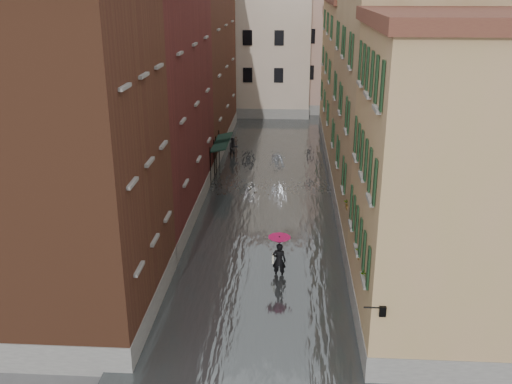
% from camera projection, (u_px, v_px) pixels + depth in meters
% --- Properties ---
extents(ground, '(120.00, 120.00, 0.00)m').
position_uv_depth(ground, '(258.00, 293.00, 25.13)').
color(ground, '#4E4E50').
rests_on(ground, ground).
extents(floodwater, '(10.00, 60.00, 0.20)m').
position_uv_depth(floodwater, '(270.00, 190.00, 37.28)').
color(floodwater, '#4C5254').
rests_on(floodwater, ground).
extents(building_left_near, '(6.00, 8.00, 13.00)m').
position_uv_depth(building_left_near, '(69.00, 163.00, 21.43)').
color(building_left_near, brown).
rests_on(building_left_near, ground).
extents(building_left_mid, '(6.00, 14.00, 12.50)m').
position_uv_depth(building_left_mid, '(143.00, 109.00, 31.82)').
color(building_left_mid, '#581F1B').
rests_on(building_left_mid, ground).
extents(building_left_far, '(6.00, 16.00, 14.00)m').
position_uv_depth(building_left_far, '(189.00, 61.00, 45.62)').
color(building_left_far, brown).
rests_on(building_left_far, ground).
extents(building_right_near, '(6.00, 8.00, 11.50)m').
position_uv_depth(building_right_near, '(445.00, 189.00, 20.86)').
color(building_right_near, tan).
rests_on(building_right_near, ground).
extents(building_right_mid, '(6.00, 14.00, 13.00)m').
position_uv_depth(building_right_mid, '(397.00, 108.00, 30.91)').
color(building_right_mid, tan).
rests_on(building_right_mid, ground).
extents(building_right_far, '(6.00, 16.00, 11.50)m').
position_uv_depth(building_right_far, '(364.00, 78.00, 45.22)').
color(building_right_far, tan).
rests_on(building_right_far, ground).
extents(building_end_cream, '(12.00, 9.00, 13.00)m').
position_uv_depth(building_end_cream, '(251.00, 49.00, 58.67)').
color(building_end_cream, beige).
rests_on(building_end_cream, ground).
extents(building_end_pink, '(10.00, 9.00, 12.00)m').
position_uv_depth(building_end_pink, '(337.00, 52.00, 60.19)').
color(building_end_pink, tan).
rests_on(building_end_pink, ground).
extents(awning_near, '(1.09, 2.91, 2.80)m').
position_uv_depth(awning_near, '(220.00, 146.00, 38.54)').
color(awning_near, '#142D23').
rests_on(awning_near, ground).
extents(awning_far, '(1.09, 2.83, 2.80)m').
position_uv_depth(awning_far, '(223.00, 140.00, 40.23)').
color(awning_far, '#142D23').
rests_on(awning_far, ground).
extents(wall_lantern, '(0.71, 0.22, 0.35)m').
position_uv_depth(wall_lantern, '(382.00, 310.00, 18.22)').
color(wall_lantern, black).
rests_on(wall_lantern, ground).
extents(window_planters, '(0.59, 7.84, 0.84)m').
position_uv_depth(window_planters, '(360.00, 234.00, 22.58)').
color(window_planters, '#9D4E33').
rests_on(window_planters, ground).
extents(pedestrian_main, '(1.05, 1.05, 2.06)m').
position_uv_depth(pedestrian_main, '(279.00, 252.00, 26.01)').
color(pedestrian_main, black).
rests_on(pedestrian_main, ground).
extents(pedestrian_far, '(0.98, 0.88, 1.65)m').
position_uv_depth(pedestrian_far, '(233.00, 148.00, 44.23)').
color(pedestrian_far, black).
rests_on(pedestrian_far, ground).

